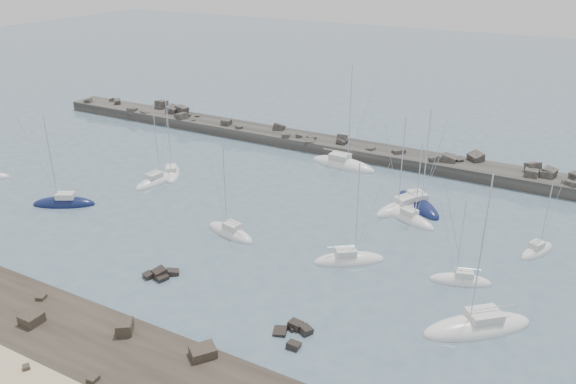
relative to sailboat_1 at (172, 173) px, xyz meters
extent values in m
plane|color=#496273|center=(21.73, -15.60, -0.13)|extent=(400.00, 400.00, 0.00)
cube|color=#2B241D|center=(21.73, -37.60, -0.13)|extent=(140.00, 12.00, 0.70)
cube|color=#2B241D|center=(10.73, -33.75, 0.40)|extent=(1.08, 1.10, 0.36)
cube|color=#2B241D|center=(13.29, -36.91, 0.71)|extent=(1.87, 1.79, 0.97)
cube|color=#2B241D|center=(30.47, -32.86, 0.65)|extent=(2.71, 2.80, 0.86)
cube|color=#2B241D|center=(22.13, -33.70, 0.80)|extent=(2.16, 2.25, 1.16)
cube|color=#2B241D|center=(18.37, -41.55, 0.46)|extent=(0.82, 0.80, 0.48)
cube|color=#2B241D|center=(24.30, -39.74, 0.41)|extent=(0.84, 0.91, 0.38)
cube|color=black|center=(18.78, -24.66, 0.12)|extent=(1.57, 1.59, 0.78)
cube|color=black|center=(17.29, -24.99, -0.15)|extent=(1.56, 1.44, 1.31)
cube|color=black|center=(18.26, -24.20, 0.13)|extent=(1.92, 1.98, 1.55)
cube|color=black|center=(19.14, -23.24, -0.06)|extent=(1.86, 1.88, 1.20)
cube|color=black|center=(16.90, -24.73, -0.13)|extent=(0.99, 1.08, 0.83)
cube|color=black|center=(17.82, -24.04, -0.18)|extent=(1.62, 1.56, 0.86)
cube|color=black|center=(34.68, -26.47, -0.18)|extent=(1.58, 1.68, 1.15)
cube|color=black|center=(35.58, -25.13, 0.06)|extent=(1.37, 1.28, 1.17)
cube|color=black|center=(36.72, -25.32, -0.10)|extent=(1.66, 1.60, 1.34)
cube|color=black|center=(36.79, -27.73, 0.11)|extent=(1.23, 1.11, 0.80)
cube|color=black|center=(35.59, -25.50, -0.03)|extent=(1.07, 1.05, 0.66)
cube|color=#302E2B|center=(14.23, 22.40, 0.07)|extent=(115.00, 6.00, 3.20)
cube|color=#302E2B|center=(50.63, 21.71, 1.96)|extent=(2.02, 1.83, 1.61)
cube|color=#302E2B|center=(-4.05, 21.45, 2.03)|extent=(1.88, 1.74, 1.60)
cube|color=#302E2B|center=(-14.02, 22.45, 1.71)|extent=(1.52, 1.65, 1.10)
cube|color=#302E2B|center=(-26.75, 20.10, 1.63)|extent=(2.03, 2.19, 1.58)
cube|color=#302E2B|center=(14.48, 20.14, 1.54)|extent=(1.95, 1.95, 1.19)
cube|color=#302E2B|center=(39.73, 23.05, 1.67)|extent=(1.61, 1.81, 1.56)
cube|color=#302E2B|center=(-12.43, 23.40, 1.52)|extent=(1.60, 1.66, 1.54)
cube|color=#302E2B|center=(30.58, 22.40, 1.68)|extent=(1.33, 1.34, 1.33)
cube|color=#302E2B|center=(-22.81, 24.78, 2.29)|extent=(2.01, 2.45, 2.24)
cube|color=#302E2B|center=(-19.01, 24.15, 1.44)|extent=(2.47, 2.33, 1.58)
cube|color=#302E2B|center=(14.02, 21.69, 1.62)|extent=(1.96, 1.94, 1.14)
cube|color=#302E2B|center=(-39.90, 20.66, 1.80)|extent=(2.01, 1.64, 1.50)
cube|color=#302E2B|center=(-33.33, 22.81, 2.08)|extent=(1.89, 2.08, 1.71)
cube|color=#302E2B|center=(-11.30, 20.48, 1.38)|extent=(1.59, 1.35, 1.26)
cube|color=#302E2B|center=(-4.42, 22.96, 1.45)|extent=(1.39, 1.58, 0.97)
cube|color=#302E2B|center=(-16.84, 24.01, 2.13)|extent=(2.68, 2.04, 2.18)
cube|color=#302E2B|center=(41.97, 24.57, 2.17)|extent=(2.97, 3.08, 1.92)
cube|color=#302E2B|center=(-23.61, 20.51, 1.45)|extent=(2.12, 1.96, 1.18)
cube|color=#302E2B|center=(19.79, 22.05, 1.83)|extent=(1.97, 1.95, 2.09)
cube|color=#302E2B|center=(56.18, 20.95, 1.56)|extent=(2.66, 2.67, 1.64)
cube|color=#302E2B|center=(9.60, 20.32, 1.92)|extent=(1.74, 1.80, 0.94)
cube|color=#302E2B|center=(-16.01, 21.40, 1.87)|extent=(1.54, 1.68, 1.19)
cube|color=#302E2B|center=(-14.20, 20.74, 1.82)|extent=(2.73, 2.32, 2.26)
cube|color=#302E2B|center=(25.41, 21.27, 1.47)|extent=(1.76, 1.49, 1.37)
cube|color=#302E2B|center=(11.67, 21.21, 1.65)|extent=(1.54, 1.63, 1.42)
cube|color=#302E2B|center=(30.02, 21.80, 1.68)|extent=(2.43, 2.37, 1.46)
cube|color=#302E2B|center=(-18.62, 23.22, 2.14)|extent=(2.55, 2.58, 2.41)
cube|color=#302E2B|center=(-36.07, 23.98, 1.90)|extent=(1.75, 1.63, 1.31)
cube|color=#302E2B|center=(52.74, 22.40, 1.78)|extent=(2.07, 2.05, 1.91)
cube|color=#302E2B|center=(-0.64, 20.58, 1.56)|extent=(1.58, 1.64, 1.33)
cube|color=#302E2B|center=(19.71, 22.18, 2.37)|extent=(1.94, 2.37, 2.14)
cube|color=#302E2B|center=(50.65, 23.39, 2.28)|extent=(2.88, 2.81, 2.26)
cube|color=#302E2B|center=(38.23, 23.62, 1.73)|extent=(2.31, 2.17, 1.66)
cube|color=#302E2B|center=(6.30, 23.50, 1.82)|extent=(2.57, 2.39, 2.46)
cube|color=#302E2B|center=(36.34, 20.99, 1.80)|extent=(2.25, 1.95, 1.80)
cube|color=#302E2B|center=(53.03, 22.85, 2.11)|extent=(2.28, 2.28, 2.03)
cube|color=#302E2B|center=(38.18, 21.99, 1.82)|extent=(2.84, 2.29, 2.23)
ellipsoid|color=white|center=(-0.01, 0.02, -0.08)|extent=(6.86, 7.90, 1.99)
cube|color=silver|center=(0.23, -0.30, 1.07)|extent=(2.65, 2.77, 0.62)
cylinder|color=silver|center=(-0.40, 0.53, 6.19)|extent=(0.11, 0.11, 10.85)
cylinder|color=silver|center=(0.57, -0.75, 1.65)|extent=(2.02, 2.61, 0.09)
ellipsoid|color=#101842|center=(-5.90, -16.28, -0.08)|extent=(8.93, 6.58, 2.36)
cube|color=silver|center=(-5.52, -16.07, 1.32)|extent=(2.98, 2.72, 0.79)
cylinder|color=silver|center=(-6.51, -16.62, 6.81)|extent=(0.14, 0.14, 11.76)
cylinder|color=silver|center=(-4.99, -15.78, 2.06)|extent=(3.11, 1.78, 0.11)
ellipsoid|color=white|center=(0.04, -3.61, -0.08)|extent=(3.51, 8.60, 2.10)
cube|color=silver|center=(-0.01, -4.02, 1.14)|extent=(1.94, 2.52, 0.66)
cylinder|color=silver|center=(0.12, -2.94, 6.46)|extent=(0.11, 0.11, 11.29)
cylinder|color=silver|center=(-0.07, -4.60, 1.76)|extent=(0.47, 3.34, 0.09)
ellipsoid|color=white|center=(22.47, 16.40, -0.08)|extent=(11.69, 4.41, 2.69)
cube|color=silver|center=(21.90, 16.45, 1.46)|extent=(3.37, 2.54, 0.79)
cylinder|color=silver|center=(23.38, 16.33, 8.79)|extent=(0.14, 0.14, 15.46)
cylinder|color=silver|center=(21.10, 16.51, 2.20)|extent=(4.58, 0.46, 0.11)
ellipsoid|color=white|center=(19.49, -12.32, -0.08)|extent=(8.04, 4.11, 2.10)
cube|color=silver|center=(19.86, -12.41, 1.17)|extent=(2.46, 2.01, 0.71)
cylinder|color=silver|center=(18.89, -12.17, 6.01)|extent=(0.12, 0.12, 10.39)
cylinder|color=silver|center=(20.39, -12.53, 1.83)|extent=(3.02, 0.81, 0.10)
ellipsoid|color=white|center=(36.25, 5.01, -0.08)|extent=(6.75, 9.31, 2.30)
cube|color=silver|center=(36.46, 5.41, 1.27)|extent=(2.81, 3.10, 0.73)
cylinder|color=silver|center=(35.91, 4.37, 7.01)|extent=(0.13, 0.13, 12.23)
cylinder|color=silver|center=(36.76, 5.97, 1.95)|extent=(1.80, 3.24, 0.10)
ellipsoid|color=white|center=(35.27, -11.33, -0.08)|extent=(8.25, 6.85, 2.16)
cube|color=silver|center=(34.94, -11.56, 1.19)|extent=(2.85, 2.70, 0.70)
cylinder|color=silver|center=(35.82, -10.95, 6.42)|extent=(0.12, 0.12, 11.17)
cylinder|color=silver|center=(34.46, -11.90, 1.84)|extent=(2.77, 1.98, 0.10)
ellipsoid|color=#101842|center=(37.94, 7.10, -0.08)|extent=(9.17, 8.75, 2.47)
cube|color=silver|center=(37.58, 7.43, 1.36)|extent=(3.32, 3.27, 0.79)
cylinder|color=silver|center=(38.51, 6.58, 7.51)|extent=(0.14, 0.14, 13.07)
cylinder|color=silver|center=(37.08, 7.89, 2.09)|extent=(2.93, 2.70, 0.11)
ellipsoid|color=white|center=(47.56, -9.55, -0.08)|extent=(6.88, 4.05, 1.83)
cube|color=silver|center=(47.87, -9.45, 1.01)|extent=(2.17, 1.85, 0.63)
cylinder|color=silver|center=(47.06, -9.72, 5.14)|extent=(0.11, 0.11, 8.88)
cylinder|color=silver|center=(48.31, -9.30, 1.59)|extent=(2.52, 0.93, 0.09)
ellipsoid|color=white|center=(50.85, -16.96, -0.08)|extent=(10.57, 9.79, 2.57)
cube|color=silver|center=(51.27, -16.60, 1.39)|extent=(3.79, 3.70, 0.75)
cylinder|color=silver|center=(50.18, -17.54, 8.45)|extent=(0.13, 0.13, 14.88)
cylinder|color=silver|center=(51.85, -16.09, 2.09)|extent=(3.40, 2.96, 0.11)
ellipsoid|color=white|center=(54.09, 1.29, -0.08)|extent=(4.22, 6.24, 1.81)
cube|color=silver|center=(53.96, 1.01, 1.01)|extent=(1.81, 2.04, 0.65)
cylinder|color=silver|center=(54.29, 1.72, 4.75)|extent=(0.11, 0.11, 8.12)
cylinder|color=silver|center=(53.79, 0.63, 1.62)|extent=(1.09, 2.22, 0.09)
ellipsoid|color=white|center=(38.43, 2.20, -0.08)|extent=(7.70, 4.91, 1.99)
cube|color=silver|center=(38.08, 2.34, 1.10)|extent=(2.48, 2.16, 0.67)
cylinder|color=silver|center=(38.97, 1.98, 5.75)|extent=(0.11, 0.11, 9.97)
cylinder|color=silver|center=(37.61, 2.54, 1.72)|extent=(2.77, 1.21, 0.10)
camera|label=1|loc=(55.86, -63.83, 33.44)|focal=35.00mm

